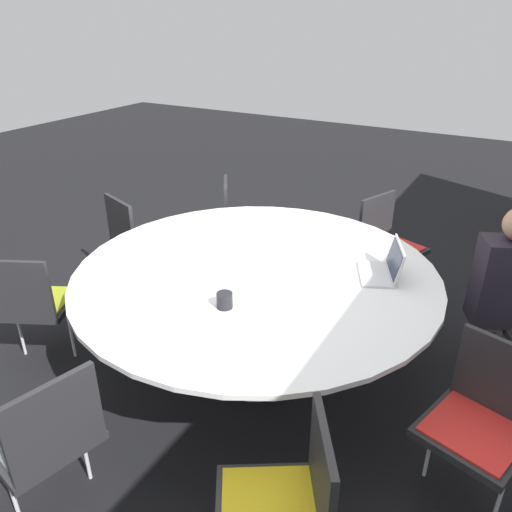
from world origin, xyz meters
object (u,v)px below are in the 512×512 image
chair_4 (32,300)px  chair_6 (287,500)px  chair_7 (482,415)px  person_0 (507,287)px  chair_2 (241,218)px  handbag (170,256)px  chair_1 (387,239)px  laptop (385,268)px  chair_3 (136,235)px  coffee_cup (225,300)px  chair_5 (46,433)px

chair_4 → chair_6: same height
chair_7 → person_0: person_0 is taller
chair_6 → chair_2: bearing=3.1°
chair_7 → chair_2: bearing=-17.7°
handbag → chair_6: bearing=47.6°
chair_1 → handbag: size_ratio=2.34×
chair_4 → chair_6: size_ratio=1.00×
person_0 → handbag: (-0.20, -2.77, -0.55)m
handbag → laptop: bearing=77.0°
person_0 → chair_7: bearing=67.2°
chair_3 → chair_6: 2.75m
coffee_cup → handbag: coffee_cup is taller
chair_3 → chair_7: size_ratio=1.00×
chair_4 → laptop: (-1.02, 2.00, 0.28)m
chair_6 → handbag: chair_6 is taller
chair_1 → chair_5: 2.91m
coffee_cup → chair_4: bearing=-80.0°
chair_4 → chair_5: same height
chair_4 → chair_6: bearing=-39.5°
chair_5 → coffee_cup: chair_5 is taller
chair_1 → person_0: person_0 is taller
laptop → handbag: 2.25m
chair_2 → chair_7: (1.55, 2.25, 0.00)m
laptop → coffee_cup: bearing=-64.1°
chair_1 → coffee_cup: chair_1 is taller
chair_6 → laptop: size_ratio=2.14×
chair_1 → chair_3: same height
chair_2 → person_0: size_ratio=0.71×
chair_5 → chair_7: 1.99m
chair_3 → chair_6: size_ratio=1.00×
chair_1 → chair_6: same height
chair_2 → chair_6: 2.92m
chair_4 → chair_3: bearing=69.9°
chair_7 → person_0: bearing=-71.6°
chair_3 → laptop: bearing=16.9°
person_0 → coffee_cup: size_ratio=13.36×
chair_1 → chair_6: 2.62m
person_0 → coffee_cup: person_0 is taller
chair_4 → handbag: bearing=68.0°
chair_4 → chair_5: size_ratio=1.00×
chair_2 → chair_5: (2.63, 0.58, 0.00)m
chair_1 → laptop: (1.06, 0.26, 0.28)m
chair_7 → coffee_cup: 1.38m
chair_6 → laptop: 1.56m
chair_4 → chair_5: 1.26m
chair_5 → laptop: size_ratio=2.14×
chair_2 → chair_7: 2.73m
chair_1 → handbag: 1.96m
chair_5 → person_0: 2.64m
chair_5 → coffee_cup: (-0.97, 0.33, 0.27)m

